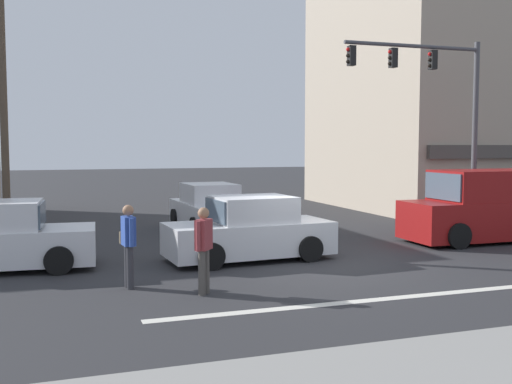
% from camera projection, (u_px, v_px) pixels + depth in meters
% --- Properties ---
extents(ground_plane, '(120.00, 120.00, 0.00)m').
position_uv_depth(ground_plane, '(309.00, 264.00, 14.39)').
color(ground_plane, '#2B2B2D').
extents(lane_marking_stripe, '(9.00, 0.24, 0.01)m').
position_uv_depth(lane_marking_stripe, '(386.00, 299.00, 11.09)').
color(lane_marking_stripe, silver).
rests_on(lane_marking_stripe, ground).
extents(building_right_corner, '(13.74, 10.46, 10.55)m').
position_uv_depth(building_right_corner, '(481.00, 94.00, 28.45)').
color(building_right_corner, tan).
rests_on(building_right_corner, ground).
extents(utility_pole_near_left, '(1.40, 0.22, 8.66)m').
position_uv_depth(utility_pole_near_left, '(3.00, 89.00, 17.33)').
color(utility_pole_near_left, brown).
rests_on(utility_pole_near_left, ground).
extents(utility_pole_far_right, '(1.40, 0.22, 7.72)m').
position_uv_depth(utility_pole_far_right, '(404.00, 117.00, 24.59)').
color(utility_pole_far_right, brown).
rests_on(utility_pole_far_right, ground).
extents(traffic_light_mast, '(4.89, 0.27, 6.20)m').
position_uv_depth(traffic_light_mast, '(442.00, 100.00, 19.23)').
color(traffic_light_mast, '#47474C').
rests_on(traffic_light_mast, ground).
extents(van_crossing_rightbound, '(4.62, 2.09, 2.11)m').
position_uv_depth(van_crossing_rightbound, '(483.00, 208.00, 17.69)').
color(van_crossing_rightbound, maroon).
rests_on(van_crossing_rightbound, ground).
extents(sedan_waiting_far, '(4.21, 2.11, 1.58)m').
position_uv_depth(sedan_waiting_far, '(1.00, 239.00, 13.58)').
color(sedan_waiting_far, silver).
rests_on(sedan_waiting_far, ground).
extents(sedan_crossing_leftbound, '(2.01, 4.17, 1.58)m').
position_uv_depth(sedan_crossing_leftbound, '(209.00, 210.00, 19.87)').
color(sedan_crossing_leftbound, silver).
rests_on(sedan_crossing_leftbound, ground).
extents(sedan_crossing_center, '(4.20, 2.09, 1.58)m').
position_uv_depth(sedan_crossing_center, '(250.00, 231.00, 14.85)').
color(sedan_crossing_center, silver).
rests_on(sedan_crossing_center, ground).
extents(pedestrian_mid_crossing, '(0.40, 0.46, 1.67)m').
position_uv_depth(pedestrian_mid_crossing, '(204.00, 245.00, 11.38)').
color(pedestrian_mid_crossing, '#4C4742').
rests_on(pedestrian_mid_crossing, ground).
extents(pedestrian_far_side, '(0.29, 0.68, 1.67)m').
position_uv_depth(pedestrian_far_side, '(128.00, 241.00, 11.88)').
color(pedestrian_far_side, '#333338').
rests_on(pedestrian_far_side, ground).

